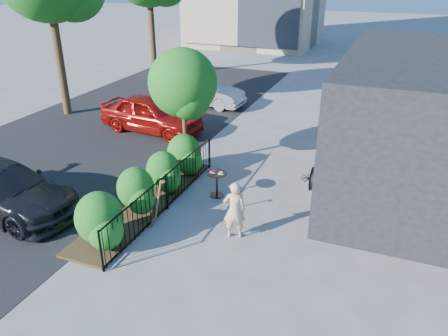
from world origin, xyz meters
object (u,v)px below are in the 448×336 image
at_px(car_darkgrey, 2,189).
at_px(cafe_table, 217,180).
at_px(patio_tree, 184,88).
at_px(shovel, 157,207).
at_px(car_silver, 204,92).
at_px(car_red, 152,114).
at_px(woman, 234,210).

bearing_deg(car_darkgrey, cafe_table, -54.38).
bearing_deg(patio_tree, shovel, -75.24).
bearing_deg(shovel, car_darkgrey, -169.77).
height_order(patio_tree, shovel, patio_tree).
height_order(cafe_table, car_silver, car_silver).
height_order(shovel, car_red, car_red).
distance_m(woman, shovel, 2.04).
height_order(woman, shovel, woman).
height_order(car_red, car_darkgrey, car_red).
height_order(car_silver, car_darkgrey, car_darkgrey).
distance_m(woman, car_silver, 11.50).
relative_size(cafe_table, shovel, 0.56).
distance_m(woman, car_darkgrey, 6.52).
bearing_deg(cafe_table, car_red, 138.10).
relative_size(patio_tree, shovel, 2.69).
bearing_deg(woman, cafe_table, -76.12).
relative_size(patio_tree, car_red, 0.90).
relative_size(cafe_table, car_red, 0.19).
distance_m(patio_tree, car_silver, 7.53).
height_order(patio_tree, car_red, patio_tree).
height_order(woman, car_red, woman).
xyz_separation_m(cafe_table, car_red, (-4.64, 4.16, 0.22)).
bearing_deg(woman, patio_tree, -68.66).
relative_size(shovel, car_silver, 0.37).
height_order(patio_tree, car_silver, patio_tree).
distance_m(cafe_table, woman, 2.21).
bearing_deg(patio_tree, woman, -48.28).
bearing_deg(car_silver, patio_tree, -156.53).
distance_m(shovel, car_silver, 11.06).
distance_m(patio_tree, shovel, 4.39).
bearing_deg(car_silver, shovel, -158.18).
bearing_deg(cafe_table, woman, -55.75).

